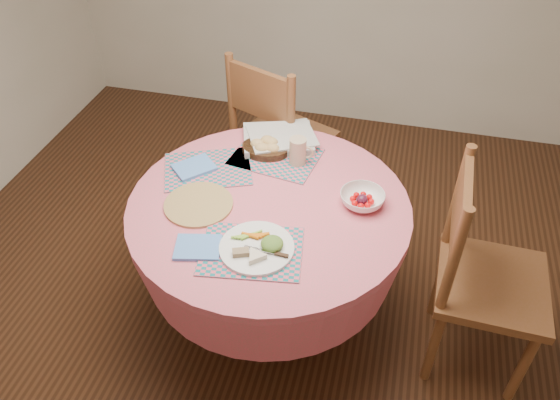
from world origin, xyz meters
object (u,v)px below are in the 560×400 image
(wicker_trivet, at_px, (199,204))
(latte_mug, at_px, (298,151))
(chair_right, at_px, (480,273))
(chair_back, at_px, (278,136))
(bread_bowl, at_px, (266,147))
(dinner_plate, at_px, (258,247))
(dining_table, at_px, (269,236))
(fruit_bowl, at_px, (362,199))

(wicker_trivet, height_order, latte_mug, latte_mug)
(latte_mug, bearing_deg, chair_right, -19.69)
(chair_right, relative_size, wicker_trivet, 3.49)
(chair_right, height_order, chair_back, chair_back)
(chair_right, relative_size, bread_bowl, 4.55)
(dinner_plate, bearing_deg, latte_mug, 87.49)
(wicker_trivet, xyz_separation_m, bread_bowl, (0.18, 0.45, 0.03))
(chair_back, relative_size, dinner_plate, 3.54)
(dining_table, xyz_separation_m, bread_bowl, (-0.11, 0.36, 0.23))
(chair_back, xyz_separation_m, latte_mug, (0.23, -0.49, 0.27))
(dinner_plate, relative_size, latte_mug, 2.28)
(dining_table, xyz_separation_m, chair_back, (-0.17, 0.81, -0.00))
(dining_table, xyz_separation_m, latte_mug, (0.06, 0.32, 0.27))
(dinner_plate, bearing_deg, chair_right, 18.03)
(chair_right, bearing_deg, chair_back, 55.97)
(dining_table, distance_m, bread_bowl, 0.44)
(dining_table, height_order, fruit_bowl, fruit_bowl)
(fruit_bowl, bearing_deg, latte_mug, 146.01)
(chair_back, distance_m, latte_mug, 0.61)
(wicker_trivet, bearing_deg, bread_bowl, 68.13)
(dinner_plate, bearing_deg, chair_back, 100.33)
(bread_bowl, bearing_deg, chair_back, 97.04)
(dining_table, height_order, chair_right, chair_right)
(chair_back, distance_m, bread_bowl, 0.51)
(fruit_bowl, bearing_deg, chair_back, 127.91)
(dining_table, distance_m, chair_back, 0.83)
(dining_table, height_order, dinner_plate, dinner_plate)
(bread_bowl, height_order, latte_mug, latte_mug)
(chair_back, bearing_deg, dining_table, 124.61)
(chair_back, xyz_separation_m, fruit_bowl, (0.56, -0.72, 0.23))
(chair_right, height_order, wicker_trivet, chair_right)
(dining_table, relative_size, bread_bowl, 5.39)
(chair_right, bearing_deg, dining_table, 92.45)
(fruit_bowl, bearing_deg, wicker_trivet, -165.40)
(dining_table, relative_size, chair_back, 1.17)
(chair_back, xyz_separation_m, dinner_plate, (0.20, -1.10, 0.22))
(chair_right, relative_size, fruit_bowl, 5.01)
(chair_back, distance_m, fruit_bowl, 0.94)
(chair_back, relative_size, wicker_trivet, 3.52)
(chair_back, bearing_deg, latte_mug, 137.60)
(wicker_trivet, height_order, dinner_plate, dinner_plate)
(chair_right, xyz_separation_m, bread_bowl, (-1.05, 0.36, 0.24))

